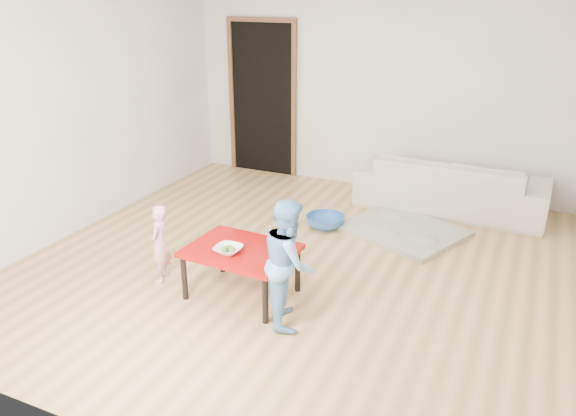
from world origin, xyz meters
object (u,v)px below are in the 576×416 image
Objects in this scene: red_table at (242,272)px; child_blue at (289,262)px; bowl at (228,250)px; child_pink at (160,244)px; sofa at (451,184)px; basin at (325,222)px.

child_blue is (0.53, -0.18, 0.29)m from red_table.
red_table is at bearing 44.73° from child_blue.
bowl is 0.31× the size of child_pink.
bowl is 0.22× the size of child_blue.
child_blue is at bearing 67.87° from child_pink.
child_blue is (0.58, -0.07, 0.04)m from bowl.
red_table is 0.86× the size of child_blue.
sofa is at bearing 65.24° from red_table.
bowl is at bearing -115.46° from red_table.
basin is at bearing -14.15° from child_blue.
sofa reaches higher than bowl.
bowl is 0.74m from child_pink.
sofa is 2.10× the size of child_blue.
bowl is at bearing 57.11° from child_blue.
bowl reaches higher than basin.
sofa is 3.06m from red_table.
red_table is at bearing 64.54° from bowl.
child_pink is at bearing -174.98° from red_table.
basin is at bearing 83.98° from bowl.
child_blue reaches higher than red_table.
child_pink is (-2.07, -2.85, 0.05)m from sofa.
bowl is (-0.05, -0.11, 0.25)m from red_table.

